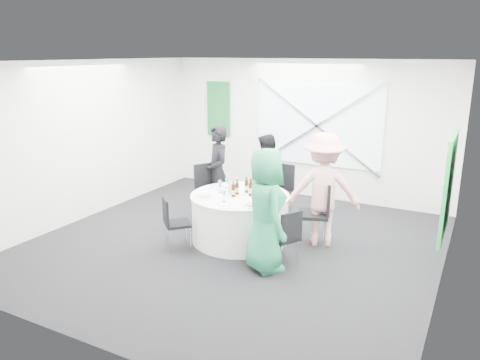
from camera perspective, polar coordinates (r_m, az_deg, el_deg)
The scene contains 46 objects.
floor at distance 7.44m, azimuth -0.73°, elevation -7.81°, with size 6.00×6.00×0.00m, color black.
ceiling at distance 6.84m, azimuth -0.81°, elevation 14.29°, with size 6.00×6.00×0.00m, color white.
wall_back at distance 9.70m, azimuth 7.81°, elevation 6.17°, with size 6.00×6.00×0.00m, color white.
wall_front at distance 4.70m, azimuth -18.63°, elevation -4.44°, with size 6.00×6.00×0.00m, color white.
wall_left at distance 8.82m, azimuth -18.19°, elevation 4.62°, with size 6.00×6.00×0.00m, color white.
wall_right at distance 6.20m, azimuth 24.37°, elevation -0.31°, with size 6.00×6.00×0.00m, color white.
window_panel at distance 9.55m, azimuth 9.44°, elevation 6.56°, with size 2.60×0.03×1.60m, color silver.
window_brace_a at distance 9.51m, azimuth 9.37°, elevation 6.53°, with size 0.05×0.05×3.16m, color silver.
window_brace_b at distance 9.51m, azimuth 9.37°, elevation 6.53°, with size 0.05×0.05×3.16m, color silver.
green_banner at distance 10.47m, azimuth -2.66°, elevation 8.62°, with size 0.55×0.04×1.20m, color #125B24.
green_sign at distance 6.83m, azimuth 24.06°, elevation -0.66°, with size 0.05×1.20×1.40m, color green.
banquet_table at distance 7.46m, azimuth 0.00°, elevation -4.59°, with size 1.56×1.56×0.76m.
chair_back at distance 8.38m, azimuth 4.88°, elevation -0.89°, with size 0.51×0.52×1.00m.
chair_back_left at distance 8.27m, azimuth -3.79°, elevation -0.98°, with size 0.64×0.64×1.03m.
chair_back_right at distance 7.32m, azimuth 9.66°, elevation -3.40°, with size 0.60×0.59×1.02m.
chair_front_right at distance 6.56m, azimuth 5.67°, elevation -6.59°, with size 0.51×0.51×0.83m.
chair_front_left at distance 7.18m, azimuth -8.20°, elevation -4.80°, with size 0.52×0.52×0.81m.
person_man_back_left at distance 8.34m, azimuth -2.75°, elevation 0.91°, with size 0.62×0.41×1.70m, color black.
person_man_back at distance 8.50m, azimuth 3.11°, elevation 0.55°, with size 0.74×0.40×1.51m, color black.
person_woman_pink at distance 7.28m, azimuth 10.09°, elevation -1.18°, with size 1.14×0.53×1.77m, color pink.
person_woman_green at distance 6.35m, azimuth 3.14°, elevation -3.70°, with size 0.84×0.55×1.71m, color #238358.
plate_back at distance 7.79m, azimuth 1.84°, elevation -0.74°, with size 0.25×0.25×0.01m.
plate_back_left at distance 7.79m, azimuth -2.86°, elevation -0.75°, with size 0.24×0.24×0.01m.
plate_back_right at distance 7.34m, azimuth 4.16°, elevation -1.72°, with size 0.27×0.27×0.04m.
plate_front_right at distance 6.81m, azimuth 1.52°, elevation -3.07°, with size 0.28×0.28×0.04m.
plate_front_left at distance 7.28m, azimuth -4.62°, elevation -1.96°, with size 0.28×0.28×0.01m.
napkin at distance 7.22m, azimuth -4.24°, elevation -1.82°, with size 0.17×0.11×0.05m, color silver.
beer_bottle_a at distance 7.34m, azimuth -0.36°, elevation -1.06°, with size 0.06×0.06×0.25m.
beer_bottle_b at distance 7.43m, azimuth 0.81°, elevation -0.82°, with size 0.06×0.06×0.26m.
beer_bottle_c at distance 7.26m, azimuth 1.30°, elevation -1.14°, with size 0.06×0.06×0.28m.
beer_bottle_d at distance 7.22m, azimuth -0.82°, elevation -1.33°, with size 0.06×0.06×0.25m.
green_water_bottle at distance 7.30m, azimuth 1.65°, elevation -0.90°, with size 0.08×0.08×0.31m.
clear_water_bottle at distance 7.34m, azimuth -1.15°, elevation -0.98°, with size 0.08×0.08×0.27m.
wine_glass_a at distance 7.66m, azimuth -1.59°, elevation -0.10°, with size 0.07×0.07×0.17m.
wine_glass_b at distance 7.41m, azimuth -2.43°, elevation -0.65°, with size 0.07×0.07×0.17m.
wine_glass_c at distance 6.97m, azimuth -1.96°, elevation -1.69°, with size 0.07×0.07×0.17m.
wine_glass_d at distance 7.59m, azimuth 1.30°, elevation -0.26°, with size 0.07×0.07×0.17m.
wine_glass_e at distance 7.53m, azimuth -2.47°, elevation -0.39°, with size 0.07×0.07×0.17m.
wine_glass_f at distance 7.69m, azimuth -0.36°, elevation -0.05°, with size 0.07×0.07×0.17m.
wine_glass_g at distance 7.20m, azimuth 2.62°, elevation -1.14°, with size 0.07×0.07×0.17m.
fork_a at distance 7.26m, azimuth 4.47°, elevation -2.04°, with size 0.01×0.15×0.01m, color silver.
knife_a at distance 7.57m, azimuth 4.04°, elevation -1.29°, with size 0.01×0.15×0.01m, color silver.
fork_b at distance 7.73m, azimuth 3.16°, elevation -0.93°, with size 0.01×0.15×0.01m, color silver.
knife_b at distance 7.89m, azimuth 0.79°, elevation -0.57°, with size 0.01×0.15×0.01m, color silver.
fork_c at distance 7.88m, azimuth -0.82°, elevation -0.57°, with size 0.01×0.15×0.01m, color silver.
knife_c at distance 7.72m, azimuth -3.24°, elevation -0.96°, with size 0.01×0.15×0.01m, color silver.
Camera 1 is at (3.28, -6.00, 2.93)m, focal length 35.00 mm.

